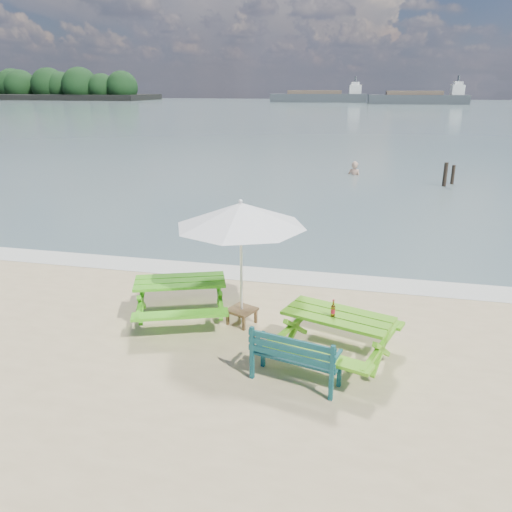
% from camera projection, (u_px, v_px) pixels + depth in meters
% --- Properties ---
extents(sea, '(300.00, 300.00, 0.00)m').
position_uv_depth(sea, '(364.00, 111.00, 85.28)').
color(sea, slate).
rests_on(sea, ground).
extents(foam_strip, '(22.00, 0.90, 0.01)m').
position_uv_depth(foam_strip, '(289.00, 277.00, 11.09)').
color(foam_strip, silver).
rests_on(foam_strip, ground).
extents(island_headland, '(90.00, 22.00, 7.60)m').
position_uv_depth(island_headland, '(15.00, 89.00, 158.08)').
color(island_headland, black).
rests_on(island_headland, ground).
extents(picnic_table_left, '(2.11, 2.22, 0.76)m').
position_uv_depth(picnic_table_left, '(181.00, 300.00, 8.99)').
color(picnic_table_left, '#44AB1A').
rests_on(picnic_table_left, ground).
extents(picnic_table_right, '(2.08, 2.20, 0.77)m').
position_uv_depth(picnic_table_right, '(337.00, 338.00, 7.65)').
color(picnic_table_right, '#59A919').
rests_on(picnic_table_right, ground).
extents(park_bench, '(1.34, 0.72, 0.79)m').
position_uv_depth(park_bench, '(295.00, 367.00, 7.09)').
color(park_bench, '#104145').
rests_on(park_bench, ground).
extents(side_table, '(0.58, 0.58, 0.29)m').
position_uv_depth(side_table, '(242.00, 316.00, 8.87)').
color(side_table, brown).
rests_on(side_table, ground).
extents(patio_umbrella, '(2.92, 2.92, 2.21)m').
position_uv_depth(patio_umbrella, '(241.00, 215.00, 8.27)').
color(patio_umbrella, silver).
rests_on(patio_umbrella, ground).
extents(beer_bottle, '(0.07, 0.07, 0.26)m').
position_uv_depth(beer_bottle, '(333.00, 311.00, 7.43)').
color(beer_bottle, '#895313').
rests_on(beer_bottle, picnic_table_right).
extents(swimmer, '(0.79, 0.67, 1.83)m').
position_uv_depth(swimmer, '(354.00, 180.00, 24.03)').
color(swimmer, tan).
rests_on(swimmer, ground).
extents(mooring_pilings, '(0.56, 0.76, 1.20)m').
position_uv_depth(mooring_pilings, '(448.00, 177.00, 21.21)').
color(mooring_pilings, black).
rests_on(mooring_pilings, ground).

